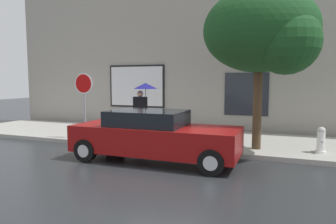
{
  "coord_description": "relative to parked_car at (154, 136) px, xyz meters",
  "views": [
    {
      "loc": [
        3.25,
        -7.73,
        2.22
      ],
      "look_at": [
        -0.37,
        1.8,
        1.2
      ],
      "focal_mm": 32.36,
      "sensor_mm": 36.0,
      "label": 1
    }
  ],
  "objects": [
    {
      "name": "building_facade",
      "position": [
        0.08,
        5.53,
        2.77
      ],
      "size": [
        20.0,
        0.67,
        7.0
      ],
      "color": "#9E998E",
      "rests_on": "ground"
    },
    {
      "name": "pedestrian_with_umbrella",
      "position": [
        -1.61,
        2.73,
        1.01
      ],
      "size": [
        0.95,
        0.92,
        2.02
      ],
      "color": "black",
      "rests_on": "sidewalk"
    },
    {
      "name": "stop_sign",
      "position": [
        -3.44,
        1.54,
        1.13
      ],
      "size": [
        0.76,
        0.1,
        2.39
      ],
      "color": "gray",
      "rests_on": "sidewalk"
    },
    {
      "name": "ground_plane",
      "position": [
        0.1,
        0.04,
        -0.71
      ],
      "size": [
        60.0,
        60.0,
        0.0
      ],
      "primitive_type": "plane",
      "color": "#282B2D"
    },
    {
      "name": "parked_car",
      "position": [
        0.0,
        0.0,
        0.0
      ],
      "size": [
        4.66,
        1.8,
        1.42
      ],
      "color": "maroon",
      "rests_on": "ground"
    },
    {
      "name": "sidewalk",
      "position": [
        0.1,
        3.04,
        -0.63
      ],
      "size": [
        20.0,
        4.0,
        0.15
      ],
      "primitive_type": "cube",
      "color": "#A3A099",
      "rests_on": "ground"
    },
    {
      "name": "street_tree",
      "position": [
        2.78,
        1.84,
        2.96
      ],
      "size": [
        3.39,
        2.88,
        4.89
      ],
      "color": "#4C3823",
      "rests_on": "sidewalk"
    },
    {
      "name": "fire_hydrant",
      "position": [
        4.44,
        2.04,
        -0.18
      ],
      "size": [
        0.3,
        0.44,
        0.76
      ],
      "color": "white",
      "rests_on": "sidewalk"
    }
  ]
}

